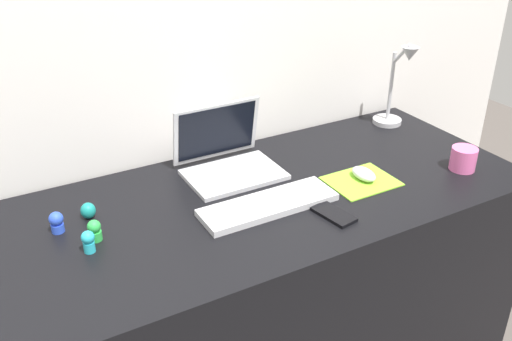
{
  "coord_description": "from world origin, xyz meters",
  "views": [
    {
      "loc": [
        -0.71,
        -1.27,
        1.6
      ],
      "look_at": [
        -0.0,
        0.0,
        0.83
      ],
      "focal_mm": 39.36,
      "sensor_mm": 36.0,
      "label": 1
    }
  ],
  "objects_px": {
    "toy_figurine_cyan": "(88,241)",
    "toy_figurine_blue": "(57,222)",
    "toy_figurine_green": "(95,230)",
    "coffee_mug": "(463,159)",
    "laptop": "(225,155)",
    "cell_phone": "(334,214)",
    "keyboard": "(270,204)",
    "toy_figurine_teal": "(88,211)",
    "desk_lamp": "(397,88)",
    "mouse": "(364,174)"
  },
  "relations": [
    {
      "from": "desk_lamp",
      "to": "coffee_mug",
      "type": "xyz_separation_m",
      "value": [
        -0.04,
        -0.39,
        -0.11
      ]
    },
    {
      "from": "coffee_mug",
      "to": "toy_figurine_blue",
      "type": "distance_m",
      "value": 1.26
    },
    {
      "from": "cell_phone",
      "to": "toy_figurine_teal",
      "type": "height_order",
      "value": "toy_figurine_teal"
    },
    {
      "from": "cell_phone",
      "to": "desk_lamp",
      "type": "relative_size",
      "value": 0.39
    },
    {
      "from": "cell_phone",
      "to": "desk_lamp",
      "type": "xyz_separation_m",
      "value": [
        0.58,
        0.41,
        0.15
      ]
    },
    {
      "from": "toy_figurine_blue",
      "to": "laptop",
      "type": "bearing_deg",
      "value": 10.36
    },
    {
      "from": "mouse",
      "to": "toy_figurine_blue",
      "type": "distance_m",
      "value": 0.92
    },
    {
      "from": "mouse",
      "to": "laptop",
      "type": "bearing_deg",
      "value": 142.05
    },
    {
      "from": "toy_figurine_cyan",
      "to": "toy_figurine_green",
      "type": "xyz_separation_m",
      "value": [
        0.03,
        0.04,
        -0.0
      ]
    },
    {
      "from": "cell_phone",
      "to": "toy_figurine_cyan",
      "type": "relative_size",
      "value": 2.1
    },
    {
      "from": "coffee_mug",
      "to": "cell_phone",
      "type": "bearing_deg",
      "value": -177.2
    },
    {
      "from": "desk_lamp",
      "to": "toy_figurine_teal",
      "type": "distance_m",
      "value": 1.2
    },
    {
      "from": "toy_figurine_teal",
      "to": "toy_figurine_green",
      "type": "bearing_deg",
      "value": -96.0
    },
    {
      "from": "coffee_mug",
      "to": "toy_figurine_blue",
      "type": "bearing_deg",
      "value": 167.53
    },
    {
      "from": "keyboard",
      "to": "mouse",
      "type": "relative_size",
      "value": 4.27
    },
    {
      "from": "toy_figurine_cyan",
      "to": "toy_figurine_blue",
      "type": "xyz_separation_m",
      "value": [
        -0.05,
        0.13,
        -0.0
      ]
    },
    {
      "from": "keyboard",
      "to": "toy_figurine_teal",
      "type": "bearing_deg",
      "value": 156.95
    },
    {
      "from": "toy_figurine_green",
      "to": "toy_figurine_cyan",
      "type": "bearing_deg",
      "value": -121.61
    },
    {
      "from": "desk_lamp",
      "to": "toy_figurine_green",
      "type": "xyz_separation_m",
      "value": [
        -1.2,
        -0.2,
        -0.12
      ]
    },
    {
      "from": "toy_figurine_blue",
      "to": "coffee_mug",
      "type": "bearing_deg",
      "value": -12.47
    },
    {
      "from": "mouse",
      "to": "desk_lamp",
      "type": "distance_m",
      "value": 0.49
    },
    {
      "from": "coffee_mug",
      "to": "toy_figurine_blue",
      "type": "xyz_separation_m",
      "value": [
        -1.24,
        0.27,
        -0.01
      ]
    },
    {
      "from": "laptop",
      "to": "cell_phone",
      "type": "height_order",
      "value": "laptop"
    },
    {
      "from": "laptop",
      "to": "coffee_mug",
      "type": "bearing_deg",
      "value": -28.85
    },
    {
      "from": "toy_figurine_cyan",
      "to": "desk_lamp",
      "type": "bearing_deg",
      "value": 11.3
    },
    {
      "from": "cell_phone",
      "to": "coffee_mug",
      "type": "relative_size",
      "value": 1.54
    },
    {
      "from": "coffee_mug",
      "to": "toy_figurine_teal",
      "type": "bearing_deg",
      "value": 165.19
    },
    {
      "from": "laptop",
      "to": "toy_figurine_teal",
      "type": "relative_size",
      "value": 6.45
    },
    {
      "from": "laptop",
      "to": "coffee_mug",
      "type": "distance_m",
      "value": 0.78
    },
    {
      "from": "keyboard",
      "to": "desk_lamp",
      "type": "distance_m",
      "value": 0.78
    },
    {
      "from": "laptop",
      "to": "keyboard",
      "type": "height_order",
      "value": "laptop"
    },
    {
      "from": "toy_figurine_green",
      "to": "toy_figurine_teal",
      "type": "bearing_deg",
      "value": 84.0
    },
    {
      "from": "toy_figurine_green",
      "to": "keyboard",
      "type": "bearing_deg",
      "value": -9.76
    },
    {
      "from": "toy_figurine_teal",
      "to": "toy_figurine_cyan",
      "type": "bearing_deg",
      "value": -103.75
    },
    {
      "from": "laptop",
      "to": "cell_phone",
      "type": "relative_size",
      "value": 2.34
    },
    {
      "from": "mouse",
      "to": "toy_figurine_blue",
      "type": "height_order",
      "value": "toy_figurine_blue"
    },
    {
      "from": "cell_phone",
      "to": "toy_figurine_blue",
      "type": "height_order",
      "value": "toy_figurine_blue"
    },
    {
      "from": "laptop",
      "to": "cell_phone",
      "type": "distance_m",
      "value": 0.43
    },
    {
      "from": "toy_figurine_green",
      "to": "laptop",
      "type": "bearing_deg",
      "value": 21.7
    },
    {
      "from": "desk_lamp",
      "to": "coffee_mug",
      "type": "distance_m",
      "value": 0.4
    },
    {
      "from": "desk_lamp",
      "to": "coffee_mug",
      "type": "relative_size",
      "value": 3.95
    },
    {
      "from": "mouse",
      "to": "coffee_mug",
      "type": "xyz_separation_m",
      "value": [
        0.33,
        -0.1,
        0.02
      ]
    },
    {
      "from": "toy_figurine_green",
      "to": "mouse",
      "type": "bearing_deg",
      "value": -5.84
    },
    {
      "from": "keyboard",
      "to": "desk_lamp",
      "type": "xyz_separation_m",
      "value": [
        0.72,
        0.28,
        0.14
      ]
    },
    {
      "from": "laptop",
      "to": "cell_phone",
      "type": "xyz_separation_m",
      "value": [
        0.14,
        -0.4,
        -0.05
      ]
    },
    {
      "from": "toy_figurine_teal",
      "to": "desk_lamp",
      "type": "bearing_deg",
      "value": 4.03
    },
    {
      "from": "mouse",
      "to": "coffee_mug",
      "type": "relative_size",
      "value": 1.15
    },
    {
      "from": "desk_lamp",
      "to": "toy_figurine_cyan",
      "type": "bearing_deg",
      "value": -168.7
    },
    {
      "from": "keyboard",
      "to": "toy_figurine_teal",
      "type": "height_order",
      "value": "toy_figurine_teal"
    },
    {
      "from": "toy_figurine_teal",
      "to": "toy_figurine_blue",
      "type": "distance_m",
      "value": 0.1
    }
  ]
}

